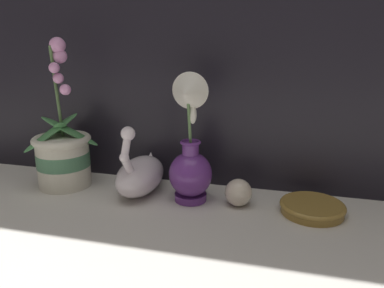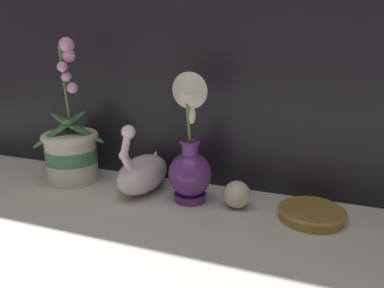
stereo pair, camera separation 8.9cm
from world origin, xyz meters
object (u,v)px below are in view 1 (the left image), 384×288
Objects in this scene: swan_figurine at (140,174)px; glass_sphere at (238,192)px; blue_vase at (190,157)px; amber_dish at (312,207)px; orchid_potted_plant at (63,153)px.

glass_sphere is at bearing -3.35° from swan_figurine.
swan_figurine is 3.15× the size of glass_sphere.
amber_dish is (0.29, 0.01, -0.10)m from blue_vase.
orchid_potted_plant is 0.22m from swan_figurine.
blue_vase is (0.35, -0.02, 0.02)m from orchid_potted_plant.
swan_figurine is (0.22, 0.01, -0.04)m from orchid_potted_plant.
swan_figurine is 0.25m from glass_sphere.
amber_dish is (0.42, -0.01, -0.04)m from swan_figurine.
blue_vase is at bearing -178.57° from amber_dish.
orchid_potted_plant is 0.64m from amber_dish.
swan_figurine is 0.66× the size of blue_vase.
amber_dish is (0.17, 0.00, -0.02)m from glass_sphere.
swan_figurine is 1.40× the size of amber_dish.
orchid_potted_plant reaches higher than amber_dish.
glass_sphere is at bearing -179.76° from amber_dish.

